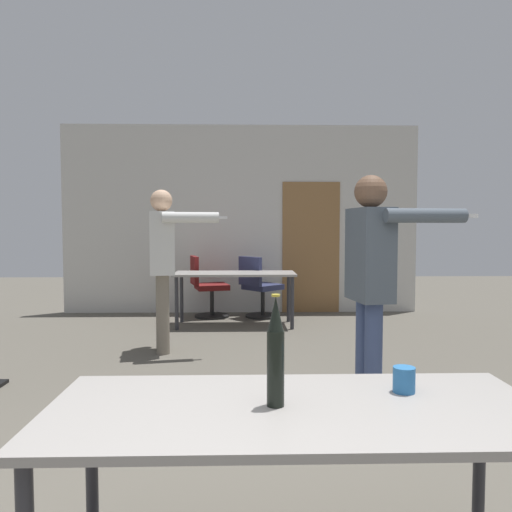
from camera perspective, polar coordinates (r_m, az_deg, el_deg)
name	(u,v)px	position (r m, az deg, el deg)	size (l,w,h in m)	color
back_wall	(243,220)	(7.86, -1.52, 4.11)	(5.55, 0.12, 2.93)	beige
conference_table_near	(296,426)	(1.84, 4.57, -18.79)	(1.72, 0.74, 0.73)	gray
conference_table_far	(235,278)	(6.79, -2.43, -2.58)	(1.64, 0.65, 0.73)	gray
person_center_tall	(372,270)	(3.61, 13.08, -1.61)	(0.83, 0.59, 1.71)	#3D4C75
person_left_plaid	(163,255)	(5.43, -10.54, 0.13)	(0.87, 0.67, 1.74)	slate
office_chair_far_left	(207,289)	(7.48, -5.64, -3.75)	(0.62, 0.56, 0.92)	black
office_chair_mid_tucked	(259,289)	(7.42, 0.36, -3.81)	(0.69, 0.68, 0.91)	black
beer_bottle	(276,354)	(1.75, 2.26, -11.08)	(0.06, 0.06, 0.39)	black
drink_cup	(404,380)	(2.00, 16.56, -13.39)	(0.08, 0.08, 0.10)	#2866A3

